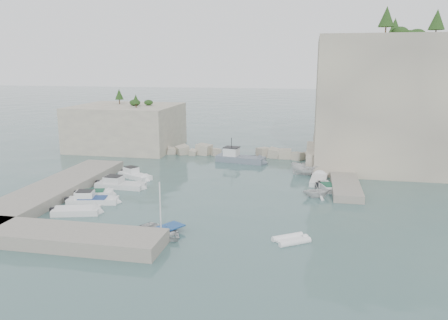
% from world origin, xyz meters
% --- Properties ---
extents(ground, '(400.00, 400.00, 0.00)m').
position_xyz_m(ground, '(0.00, 0.00, 0.00)').
color(ground, '#446665').
rests_on(ground, ground).
extents(cliff_east, '(26.00, 22.00, 17.00)m').
position_xyz_m(cliff_east, '(23.00, 23.00, 8.50)').
color(cliff_east, beige).
rests_on(cliff_east, ground).
extents(cliff_terrace, '(8.00, 10.00, 2.50)m').
position_xyz_m(cliff_terrace, '(13.00, 18.00, 1.25)').
color(cliff_terrace, beige).
rests_on(cliff_terrace, ground).
extents(outcrop_west, '(16.00, 14.00, 7.00)m').
position_xyz_m(outcrop_west, '(-20.00, 25.00, 3.50)').
color(outcrop_west, beige).
rests_on(outcrop_west, ground).
extents(quay_west, '(5.00, 24.00, 1.10)m').
position_xyz_m(quay_west, '(-17.00, -1.00, 0.55)').
color(quay_west, '#9E9689').
rests_on(quay_west, ground).
extents(quay_south, '(18.00, 4.00, 1.10)m').
position_xyz_m(quay_south, '(-10.00, -12.50, 0.55)').
color(quay_south, '#9E9689').
rests_on(quay_south, ground).
extents(ledge_east, '(3.00, 16.00, 0.80)m').
position_xyz_m(ledge_east, '(13.50, 10.00, 0.40)').
color(ledge_east, '#9E9689').
rests_on(ledge_east, ground).
extents(breakwater, '(28.00, 3.00, 1.40)m').
position_xyz_m(breakwater, '(-1.00, 22.00, 0.70)').
color(breakwater, beige).
rests_on(breakwater, ground).
extents(motorboat_a, '(5.31, 3.93, 1.40)m').
position_xyz_m(motorboat_a, '(-11.30, 7.16, 0.00)').
color(motorboat_a, white).
rests_on(motorboat_a, ground).
extents(motorboat_b, '(6.11, 2.21, 1.40)m').
position_xyz_m(motorboat_b, '(-11.24, 2.93, 0.00)').
color(motorboat_b, silver).
rests_on(motorboat_b, ground).
extents(motorboat_c, '(4.51, 2.77, 0.70)m').
position_xyz_m(motorboat_c, '(-12.65, -0.60, 0.00)').
color(motorboat_c, white).
rests_on(motorboat_c, ground).
extents(motorboat_d, '(5.65, 2.78, 1.40)m').
position_xyz_m(motorboat_d, '(-11.57, -2.89, 0.00)').
color(motorboat_d, white).
rests_on(motorboat_d, ground).
extents(motorboat_e, '(4.98, 3.11, 0.70)m').
position_xyz_m(motorboat_e, '(-11.58, -6.02, 0.00)').
color(motorboat_e, white).
rests_on(motorboat_e, ground).
extents(rowboat, '(5.45, 5.02, 0.92)m').
position_xyz_m(rowboat, '(-2.08, -9.47, 0.00)').
color(rowboat, silver).
rests_on(rowboat, ground).
extents(inflatable_dinghy, '(3.24, 2.84, 0.44)m').
position_xyz_m(inflatable_dinghy, '(8.33, -8.65, 0.00)').
color(inflatable_dinghy, white).
rests_on(inflatable_dinghy, ground).
extents(tender_east_a, '(3.80, 3.55, 1.61)m').
position_xyz_m(tender_east_a, '(10.36, 3.72, 0.00)').
color(tender_east_a, silver).
rests_on(tender_east_a, ground).
extents(tender_east_b, '(2.53, 4.07, 0.70)m').
position_xyz_m(tender_east_b, '(11.60, 6.75, 0.00)').
color(tender_east_b, silver).
rests_on(tender_east_b, ground).
extents(tender_east_c, '(2.21, 5.59, 0.70)m').
position_xyz_m(tender_east_c, '(10.61, 9.68, 0.00)').
color(tender_east_c, silver).
rests_on(tender_east_c, ground).
extents(tender_east_d, '(4.82, 1.85, 1.85)m').
position_xyz_m(tender_east_d, '(9.59, 12.86, 0.00)').
color(tender_east_d, silver).
rests_on(tender_east_d, ground).
extents(work_boat, '(7.81, 3.62, 2.20)m').
position_xyz_m(work_boat, '(-0.11, 18.30, 0.00)').
color(work_boat, slate).
rests_on(work_boat, ground).
extents(rowboat_mast, '(0.10, 0.10, 4.20)m').
position_xyz_m(rowboat_mast, '(-2.08, -9.47, 2.56)').
color(rowboat_mast, white).
rests_on(rowboat_mast, rowboat).
extents(vegetation, '(53.48, 13.88, 13.40)m').
position_xyz_m(vegetation, '(17.83, 24.40, 17.93)').
color(vegetation, '#1E4219').
rests_on(vegetation, ground).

